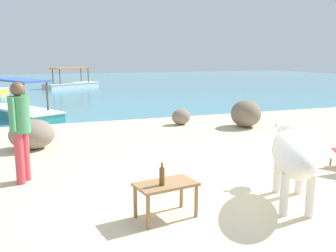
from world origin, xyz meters
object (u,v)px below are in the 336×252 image
person_standing (20,125)px  boat_white (71,84)px  low_bench_table (166,189)px  cow (294,152)px  boat_teal (21,110)px  bottle (162,176)px

person_standing → boat_white: 18.78m
low_bench_table → cow: bearing=-13.5°
cow → boat_teal: (-3.65, 9.20, -0.47)m
boat_white → boat_teal: 11.93m
boat_white → person_standing: bearing=52.2°
low_bench_table → boat_teal: bearing=92.2°
cow → boat_white: bearing=32.4°
person_standing → boat_teal: 7.02m
low_bench_table → boat_white: bearing=77.9°
low_bench_table → person_standing: size_ratio=0.51×
low_bench_table → person_standing: 2.74m
bottle → person_standing: bearing=127.3°
bottle → person_standing: 2.71m
cow → person_standing: bearing=88.0°
boat_white → boat_teal: same height
boat_white → boat_teal: bearing=46.6°
cow → low_bench_table: bearing=116.0°
cow → bottle: 1.89m
cow → person_standing: size_ratio=1.15×
low_bench_table → boat_white: 20.68m
cow → boat_white: size_ratio=0.49×
bottle → cow: bearing=-2.3°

